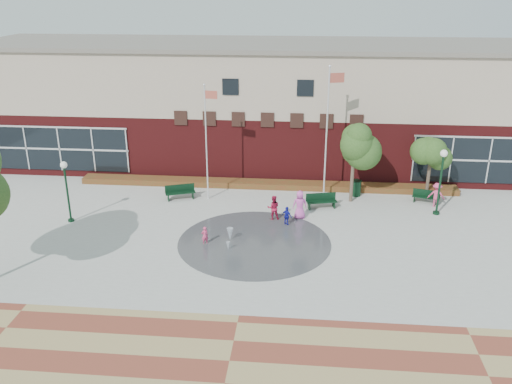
# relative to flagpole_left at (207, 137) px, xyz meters

# --- Properties ---
(ground) EXTENTS (120.00, 120.00, 0.00)m
(ground) POSITION_rel_flagpole_left_xyz_m (3.60, -9.10, -4.22)
(ground) COLOR #666056
(ground) RESTS_ON ground
(plaza_concrete) EXTENTS (46.00, 18.00, 0.01)m
(plaza_concrete) POSITION_rel_flagpole_left_xyz_m (3.60, -5.10, -4.22)
(plaza_concrete) COLOR #A8A8A0
(plaza_concrete) RESTS_ON ground
(paver_band) EXTENTS (46.00, 6.00, 0.01)m
(paver_band) POSITION_rel_flagpole_left_xyz_m (3.60, -16.10, -4.22)
(paver_band) COLOR brown
(paver_band) RESTS_ON ground
(splash_pad) EXTENTS (8.40, 8.40, 0.01)m
(splash_pad) POSITION_rel_flagpole_left_xyz_m (3.60, -6.10, -4.22)
(splash_pad) COLOR #383A3D
(splash_pad) RESTS_ON ground
(library_building) EXTENTS (44.40, 10.40, 9.20)m
(library_building) POSITION_rel_flagpole_left_xyz_m (3.60, 8.38, 0.42)
(library_building) COLOR #5B1416
(library_building) RESTS_ON ground
(flower_bed) EXTENTS (26.00, 1.20, 0.40)m
(flower_bed) POSITION_rel_flagpole_left_xyz_m (3.60, 2.50, -4.22)
(flower_bed) COLOR maroon
(flower_bed) RESTS_ON ground
(flagpole_left) EXTENTS (0.88, 0.22, 7.58)m
(flagpole_left) POSITION_rel_flagpole_left_xyz_m (0.00, 0.00, 0.00)
(flagpole_left) COLOR white
(flagpole_left) RESTS_ON ground
(flagpole_right) EXTENTS (1.03, 0.40, 8.66)m
(flagpole_right) POSITION_rel_flagpole_left_xyz_m (7.60, 1.02, 0.62)
(flagpole_right) COLOR white
(flagpole_right) RESTS_ON ground
(lamp_left) EXTENTS (0.40, 0.40, 3.77)m
(lamp_left) POSITION_rel_flagpole_left_xyz_m (-7.57, -4.31, -1.88)
(lamp_left) COLOR black
(lamp_left) RESTS_ON ground
(lamp_right) EXTENTS (0.44, 0.44, 4.14)m
(lamp_right) POSITION_rel_flagpole_left_xyz_m (14.39, -1.21, -1.65)
(lamp_right) COLOR black
(lamp_right) RESTS_ON ground
(bench_left) EXTENTS (2.00, 1.17, 0.97)m
(bench_left) POSITION_rel_flagpole_left_xyz_m (-1.83, -0.24, -3.91)
(bench_left) COLOR black
(bench_left) RESTS_ON ground
(bench_mid) EXTENTS (1.99, 0.97, 0.96)m
(bench_mid) POSITION_rel_flagpole_left_xyz_m (7.35, -0.92, -3.91)
(bench_mid) COLOR black
(bench_mid) RESTS_ON ground
(bench_right) EXTENTS (1.77, 0.92, 0.86)m
(bench_right) POSITION_rel_flagpole_left_xyz_m (14.09, 0.57, -3.94)
(bench_right) COLOR black
(bench_right) RESTS_ON ground
(trash_can) EXTENTS (0.67, 0.67, 1.10)m
(trash_can) POSITION_rel_flagpole_left_xyz_m (9.70, 1.45, -3.66)
(trash_can) COLOR black
(trash_can) RESTS_ON ground
(tree_mid) EXTENTS (3.16, 3.16, 5.34)m
(tree_mid) POSITION_rel_flagpole_left_xyz_m (9.29, 0.42, -0.33)
(tree_mid) COLOR #49382D
(tree_mid) RESTS_ON ground
(tree_small_right) EXTENTS (2.41, 2.41, 4.12)m
(tree_small_right) POSITION_rel_flagpole_left_xyz_m (14.36, 1.72, -1.22)
(tree_small_right) COLOR #49382D
(tree_small_right) RESTS_ON ground
(water_jet_a) EXTENTS (0.37, 0.37, 0.72)m
(water_jet_a) POSITION_rel_flagpole_left_xyz_m (2.24, -5.97, -4.22)
(water_jet_a) COLOR white
(water_jet_a) RESTS_ON ground
(water_jet_b) EXTENTS (0.21, 0.21, 0.48)m
(water_jet_b) POSITION_rel_flagpole_left_xyz_m (2.29, -7.14, -4.22)
(water_jet_b) COLOR white
(water_jet_b) RESTS_ON ground
(child_splash) EXTENTS (0.45, 0.41, 1.04)m
(child_splash) POSITION_rel_flagpole_left_xyz_m (0.94, -6.52, -3.70)
(child_splash) COLOR #E74073
(child_splash) RESTS_ON ground
(adult_red) EXTENTS (0.82, 0.68, 1.53)m
(adult_red) POSITION_rel_flagpole_left_xyz_m (4.44, -2.89, -3.46)
(adult_red) COLOR #AA193B
(adult_red) RESTS_ON ground
(adult_pink) EXTENTS (0.93, 0.66, 1.77)m
(adult_pink) POSITION_rel_flagpole_left_xyz_m (6.01, -2.58, -3.34)
(adult_pink) COLOR #DA51B5
(adult_pink) RESTS_ON ground
(child_blue) EXTENTS (0.72, 0.62, 1.16)m
(child_blue) POSITION_rel_flagpole_left_xyz_m (5.28, -3.64, -3.64)
(child_blue) COLOR #17199E
(child_blue) RESTS_ON ground
(person_bench) EXTENTS (1.15, 0.83, 1.61)m
(person_bench) POSITION_rel_flagpole_left_xyz_m (14.58, 0.02, -3.42)
(person_bench) COLOR #D94374
(person_bench) RESTS_ON ground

